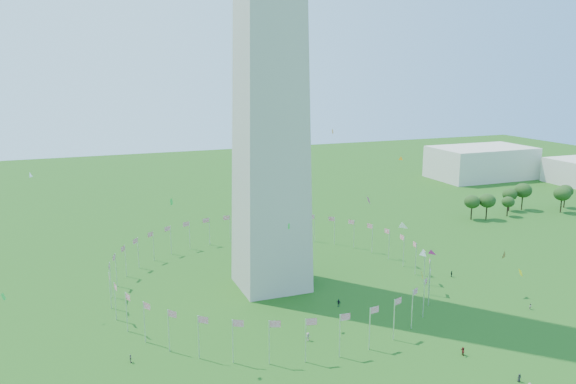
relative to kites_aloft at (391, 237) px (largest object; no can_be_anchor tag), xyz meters
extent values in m
plane|color=#174610|center=(-17.89, -21.48, -19.34)|extent=(600.00, 600.00, 0.00)
cylinder|color=silver|center=(22.11, 28.52, -14.84)|extent=(0.24, 0.24, 9.00)
cylinder|color=silver|center=(21.50, 35.46, -14.84)|extent=(0.24, 0.24, 9.00)
cylinder|color=silver|center=(19.69, 42.20, -14.84)|extent=(0.24, 0.24, 9.00)
cylinder|color=silver|center=(16.75, 48.52, -14.84)|extent=(0.24, 0.24, 9.00)
cylinder|color=silver|center=(12.75, 54.23, -14.84)|extent=(0.24, 0.24, 9.00)
cylinder|color=silver|center=(7.82, 59.16, -14.84)|extent=(0.24, 0.24, 9.00)
cylinder|color=silver|center=(2.11, 63.16, -14.84)|extent=(0.24, 0.24, 9.00)
cylinder|color=silver|center=(-4.21, 66.10, -14.84)|extent=(0.24, 0.24, 9.00)
cylinder|color=silver|center=(-10.95, 67.91, -14.84)|extent=(0.24, 0.24, 9.00)
cylinder|color=silver|center=(-17.89, 68.52, -14.84)|extent=(0.24, 0.24, 9.00)
cylinder|color=silver|center=(-24.84, 67.91, -14.84)|extent=(0.24, 0.24, 9.00)
cylinder|color=silver|center=(-31.57, 66.10, -14.84)|extent=(0.24, 0.24, 9.00)
cylinder|color=silver|center=(-37.89, 63.16, -14.84)|extent=(0.24, 0.24, 9.00)
cylinder|color=silver|center=(-43.61, 59.16, -14.84)|extent=(0.24, 0.24, 9.00)
cylinder|color=silver|center=(-48.54, 54.23, -14.84)|extent=(0.24, 0.24, 9.00)
cylinder|color=silver|center=(-52.53, 48.52, -14.84)|extent=(0.24, 0.24, 9.00)
cylinder|color=silver|center=(-55.48, 42.20, -14.84)|extent=(0.24, 0.24, 9.00)
cylinder|color=silver|center=(-57.29, 35.46, -14.84)|extent=(0.24, 0.24, 9.00)
cylinder|color=silver|center=(-57.89, 28.52, -14.84)|extent=(0.24, 0.24, 9.00)
cylinder|color=silver|center=(-57.29, 21.57, -14.84)|extent=(0.24, 0.24, 9.00)
cylinder|color=silver|center=(-55.48, 14.83, -14.84)|extent=(0.24, 0.24, 9.00)
cylinder|color=silver|center=(-52.53, 8.52, -14.84)|extent=(0.24, 0.24, 9.00)
cylinder|color=silver|center=(-48.54, 2.80, -14.84)|extent=(0.24, 0.24, 9.00)
cylinder|color=silver|center=(-43.61, -2.13, -14.84)|extent=(0.24, 0.24, 9.00)
cylinder|color=silver|center=(-37.89, -6.13, -14.84)|extent=(0.24, 0.24, 9.00)
cylinder|color=silver|center=(-31.57, -9.07, -14.84)|extent=(0.24, 0.24, 9.00)
cylinder|color=silver|center=(-24.84, -10.88, -14.84)|extent=(0.24, 0.24, 9.00)
cylinder|color=silver|center=(-17.89, -11.48, -14.84)|extent=(0.24, 0.24, 9.00)
cylinder|color=silver|center=(-10.95, -10.88, -14.84)|extent=(0.24, 0.24, 9.00)
cylinder|color=silver|center=(-4.21, -9.07, -14.84)|extent=(0.24, 0.24, 9.00)
cylinder|color=silver|center=(2.11, -6.13, -14.84)|extent=(0.24, 0.24, 9.00)
cylinder|color=silver|center=(7.82, -2.13, -14.84)|extent=(0.24, 0.24, 9.00)
cylinder|color=silver|center=(12.75, 2.80, -14.84)|extent=(0.24, 0.24, 9.00)
cylinder|color=silver|center=(16.75, 8.52, -14.84)|extent=(0.24, 0.24, 9.00)
cylinder|color=silver|center=(19.69, 14.83, -14.84)|extent=(0.24, 0.24, 9.00)
cylinder|color=silver|center=(21.50, 21.57, -14.84)|extent=(0.24, 0.24, 9.00)
cube|color=beige|center=(132.11, 128.52, -11.34)|extent=(50.00, 30.00, 16.00)
imported|color=black|center=(-7.47, 10.12, -18.42)|extent=(1.19, 1.26, 1.83)
imported|color=#571415|center=(5.12, -19.65, -18.45)|extent=(1.17, 1.77, 1.76)
imported|color=gray|center=(-20.94, -3.02, -18.44)|extent=(1.17, 0.68, 1.79)
imported|color=slate|center=(-56.27, 1.09, -18.50)|extent=(0.90, 1.13, 1.67)
imported|color=gray|center=(33.91, -7.64, -18.61)|extent=(0.86, 0.78, 1.46)
imported|color=black|center=(8.45, -31.19, -18.57)|extent=(0.85, 0.67, 1.53)
imported|color=black|center=(29.77, 16.52, -18.49)|extent=(0.86, 1.11, 1.68)
plane|color=#CC2699|center=(12.03, 1.63, -5.61)|extent=(1.77, 2.70, 2.20)
plane|color=green|center=(-47.24, 0.26, 11.88)|extent=(0.12, 1.48, 1.48)
plane|color=white|center=(-72.75, 34.29, 12.61)|extent=(0.70, 1.45, 1.45)
plane|color=green|center=(-21.37, 6.93, 2.75)|extent=(1.46, 0.14, 1.46)
plane|color=#CC2699|center=(1.78, 13.66, 5.11)|extent=(2.15, 0.76, 2.02)
plane|color=orange|center=(-2.79, 24.62, 20.63)|extent=(0.63, 1.30, 1.42)
plane|color=yellow|center=(8.49, -29.12, 0.80)|extent=(1.13, 1.45, 1.39)
plane|color=white|center=(5.83, -3.72, -3.39)|extent=(0.76, 1.67, 1.80)
plane|color=orange|center=(5.88, -3.80, -8.41)|extent=(1.85, 0.56, 1.78)
plane|color=green|center=(-80.69, 32.12, -14.34)|extent=(0.79, 1.62, 1.59)
plane|color=orange|center=(4.86, 5.20, 16.21)|extent=(0.99, 0.87, 0.92)
plane|color=green|center=(33.90, 2.27, -9.11)|extent=(2.03, 1.08, 2.17)
plane|color=white|center=(4.86, 3.15, 1.14)|extent=(1.75, 2.77, 2.44)
ellipsoid|color=#264E1A|center=(73.68, 63.04, -14.77)|extent=(5.84, 5.84, 9.13)
ellipsoid|color=#264E1A|center=(79.16, 61.26, -14.56)|extent=(6.11, 6.11, 9.55)
ellipsoid|color=#264E1A|center=(89.75, 61.98, -15.57)|extent=(4.82, 4.82, 7.53)
ellipsoid|color=#264E1A|center=(96.25, 68.32, -14.90)|extent=(5.68, 5.68, 8.88)
ellipsoid|color=#264E1A|center=(102.40, 67.93, -14.06)|extent=(6.75, 6.75, 10.54)
ellipsoid|color=#264E1A|center=(113.32, 58.86, -14.30)|extent=(6.45, 6.45, 10.08)
ellipsoid|color=#264E1A|center=(120.84, 64.24, -14.69)|extent=(5.94, 5.94, 9.29)
camera|label=1|loc=(-63.48, -101.44, 35.98)|focal=35.00mm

